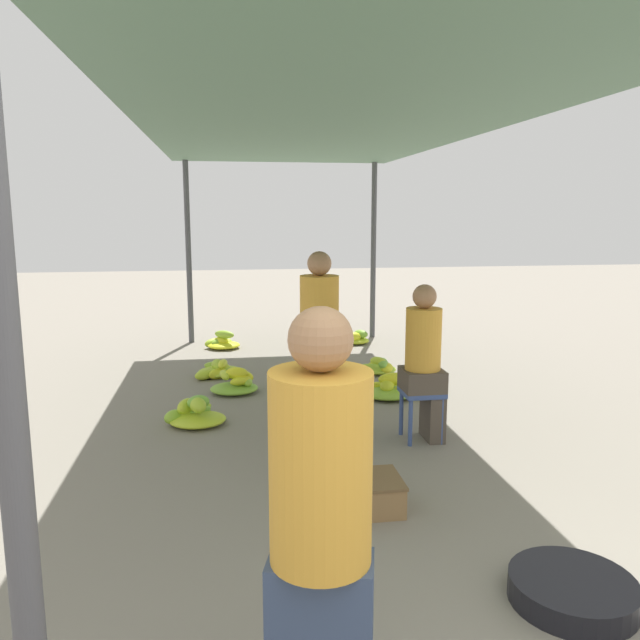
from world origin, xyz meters
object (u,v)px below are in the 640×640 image
Objects in this scene: shopper_walking_mid at (319,339)px; banana_pile_left_2 at (218,370)px; crate_near at (371,493)px; basin_black at (572,590)px; vendor_foreground at (321,535)px; banana_pile_right_2 at (356,338)px; banana_pile_left_1 at (236,383)px; banana_pile_right_0 at (378,367)px; banana_pile_left_0 at (194,414)px; banana_pile_right_1 at (391,389)px; vendor_seated at (425,360)px; banana_pile_left_3 at (222,343)px; stool at (422,400)px.

banana_pile_left_2 is at bearing 114.23° from shopper_walking_mid.
basin_black is at bearing -55.78° from crate_near.
vendor_foreground is 7.15m from banana_pile_right_2.
banana_pile_right_0 is at bearing 17.62° from banana_pile_left_1.
banana_pile_left_0 reaches higher than banana_pile_right_2.
banana_pile_right_1 reaches higher than banana_pile_left_2.
vendor_seated reaches higher than banana_pile_left_0.
banana_pile_left_2 is 1.19× the size of banana_pile_right_0.
banana_pile_left_1 is (0.41, 0.96, 0.00)m from banana_pile_left_0.
banana_pile_right_0 reaches higher than basin_black.
shopper_walking_mid is at bearing -118.57° from banana_pile_right_0.
banana_pile_right_1 is (-0.10, -0.94, -0.00)m from banana_pile_right_0.
banana_pile_right_0 is at bearing 73.83° from vendor_foreground.
banana_pile_right_0 is at bearing 61.43° from shopper_walking_mid.
banana_pile_left_2 is at bearing 82.93° from banana_pile_left_0.
banana_pile_left_1 is 1.01× the size of banana_pile_right_0.
banana_pile_left_3 is 1.96m from banana_pile_right_2.
basin_black is 1.59× the size of crate_near.
banana_pile_left_3 reaches higher than banana_pile_right_1.
banana_pile_left_2 is 1.54× the size of crate_near.
vendor_seated is 2.17m from banana_pile_left_0.
shopper_walking_mid is at bearing -135.27° from banana_pile_right_1.
banana_pile_left_1 is 2.96m from crate_near.
shopper_walking_mid is (1.12, -0.33, 0.73)m from banana_pile_left_0.
banana_pile_left_2 is at bearing 105.05° from banana_pile_left_1.
vendor_foreground is at bearing -114.02° from stool.
vendor_foreground is 4.70m from banana_pile_left_1.
shopper_walking_mid is (0.87, -3.55, 0.75)m from banana_pile_left_3.
crate_near reaches higher than basin_black.
banana_pile_left_0 is 2.09m from banana_pile_right_1.
banana_pile_right_1 is at bearing -13.96° from banana_pile_left_1.
crate_near is (1.02, -3.57, 0.04)m from banana_pile_left_2.
banana_pile_left_2 is 2.53m from banana_pile_right_2.
vendor_foreground reaches higher than basin_black.
banana_pile_left_3 is at bearing 105.65° from basin_black.
banana_pile_right_1 is at bearing -56.41° from banana_pile_left_3.
banana_pile_left_1 reaches higher than banana_pile_left_3.
banana_pile_left_3 is at bearing 100.87° from crate_near.
banana_pile_right_2 is at bearing 85.91° from banana_pile_right_1.
vendor_seated is (1.35, 2.98, -0.15)m from vendor_foreground.
banana_pile_right_0 is (0.17, 2.20, -0.27)m from stool.
shopper_walking_mid reaches higher than basin_black.
shopper_walking_mid reaches higher than crate_near.
banana_pile_right_1 is 2.56m from crate_near.
banana_pile_left_2 is 2.14m from banana_pile_right_1.
banana_pile_left_1 is 0.76m from banana_pile_left_2.
stool is 1.11× the size of banana_pile_right_2.
banana_pile_right_2 is (0.25, 3.94, -0.62)m from vendor_seated.
stool is at bearing -179.89° from vendor_seated.
vendor_seated is 1.51m from crate_near.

